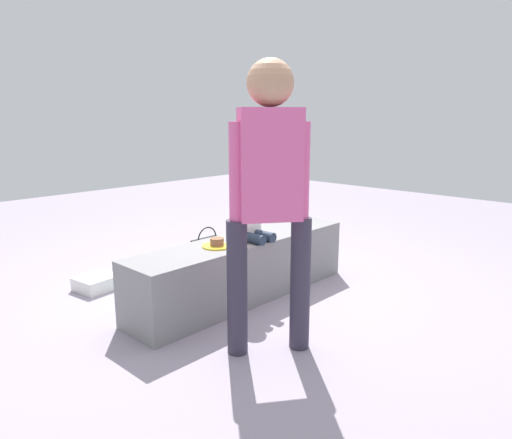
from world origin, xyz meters
TOP-DOWN VIEW (x-y plane):
  - ground_plane at (0.00, 0.00)m, footprint 12.00×12.00m
  - concrete_ledge at (0.00, 0.00)m, footprint 2.02×0.45m
  - child_seated at (0.02, -0.03)m, footprint 0.28×0.32m
  - adult_standing at (-0.51, -0.73)m, footprint 0.43×0.38m
  - cake_plate at (-0.29, -0.02)m, footprint 0.22×0.22m
  - gift_bag at (-0.42, 0.64)m, footprint 0.20×0.12m
  - railing_post at (1.42, 1.37)m, footprint 0.36×0.36m
  - water_bottle_near_gift at (0.60, 0.48)m, footprint 0.07×0.07m
  - water_bottle_far_side at (-0.18, 0.57)m, footprint 0.07×0.07m
  - party_cup_red at (0.24, 0.52)m, footprint 0.08×0.08m
  - cake_box_white at (-0.72, 1.02)m, footprint 0.34×0.31m
  - handbag_black_leather at (0.38, 0.87)m, footprint 0.32×0.12m

SIDE VIEW (x-z plane):
  - ground_plane at x=0.00m, z-range 0.00..0.00m
  - party_cup_red at x=0.24m, z-range 0.00..0.10m
  - cake_box_white at x=-0.72m, z-range 0.00..0.11m
  - water_bottle_near_gift at x=0.60m, z-range -0.01..0.19m
  - water_bottle_far_side at x=-0.18m, z-range -0.01..0.22m
  - gift_bag at x=-0.42m, z-range -0.02..0.28m
  - handbag_black_leather at x=0.38m, z-range -0.05..0.32m
  - concrete_ledge at x=0.00m, z-range 0.00..0.48m
  - railing_post at x=1.42m, z-range -0.14..0.99m
  - cake_plate at x=-0.29m, z-range 0.47..0.53m
  - child_seated at x=0.02m, z-range 0.45..0.94m
  - adult_standing at x=-0.51m, z-range 0.18..1.90m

